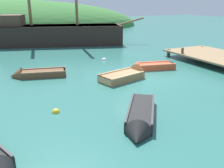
# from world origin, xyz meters

# --- Properties ---
(ground_plane) EXTENTS (120.00, 120.00, 0.00)m
(ground_plane) POSITION_xyz_m (0.00, 0.00, 0.00)
(ground_plane) COLOR #2D6B60
(dock) EXTENTS (4.57, 8.46, 1.61)m
(dock) POSITION_xyz_m (7.43, 0.00, 0.47)
(dock) COLOR #937551
(dock) RESTS_ON ground
(shore_hill) EXTENTS (50.84, 23.73, 9.85)m
(shore_hill) POSITION_xyz_m (-5.94, 33.84, 0.00)
(shore_hill) COLOR #387033
(shore_hill) RESTS_ON ground
(sailing_ship) EXTENTS (17.02, 8.40, 12.91)m
(sailing_ship) POSITION_xyz_m (-1.92, 14.36, 0.80)
(sailing_ship) COLOR black
(sailing_ship) RESTS_ON ground
(rowboat_far) EXTENTS (3.33, 1.71, 0.93)m
(rowboat_far) POSITION_xyz_m (1.59, 1.05, 0.13)
(rowboat_far) COLOR #C64C2D
(rowboat_far) RESTS_ON ground
(rowboat_portside) EXTENTS (3.02, 3.58, 0.95)m
(rowboat_portside) POSITION_xyz_m (-3.24, -5.28, 0.14)
(rowboat_portside) COLOR black
(rowboat_portside) RESTS_ON ground
(rowboat_outer_left) EXTENTS (3.49, 2.02, 1.22)m
(rowboat_outer_left) POSITION_xyz_m (-0.78, -0.11, 0.14)
(rowboat_outer_left) COLOR #9E7047
(rowboat_outer_left) RESTS_ON ground
(rowboat_center) EXTENTS (3.48, 1.87, 1.03)m
(rowboat_center) POSITION_xyz_m (-5.77, 2.75, 0.12)
(rowboat_center) COLOR brown
(rowboat_center) RESTS_ON ground
(buoy_yellow) EXTENTS (0.34, 0.34, 0.34)m
(buoy_yellow) POSITION_xyz_m (-5.93, -2.95, 0.00)
(buoy_yellow) COLOR yellow
(buoy_yellow) RESTS_ON ground
(buoy_white) EXTENTS (0.38, 0.38, 0.38)m
(buoy_white) POSITION_xyz_m (-0.04, 4.99, 0.00)
(buoy_white) COLOR white
(buoy_white) RESTS_ON ground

